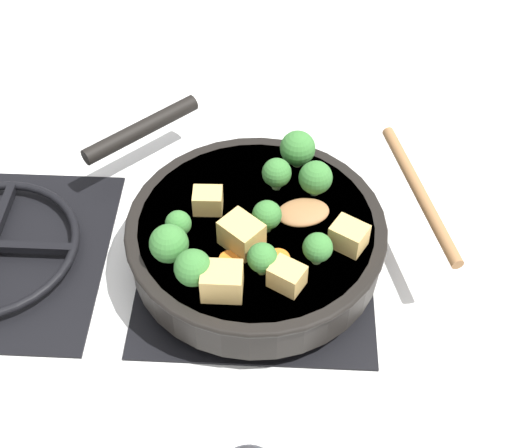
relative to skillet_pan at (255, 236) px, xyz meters
name	(u,v)px	position (x,y,z in m)	size (l,w,h in m)	color
ground_plane	(256,265)	(0.00, 0.00, -0.06)	(2.40, 2.40, 0.00)	silver
front_burner_grate	(256,260)	(0.00, 0.00, -0.05)	(0.31, 0.31, 0.03)	black
skillet_pan	(255,236)	(0.00, 0.00, 0.00)	(0.43, 0.42, 0.06)	black
wooden_spoon	(371,201)	(0.04, -0.15, 0.03)	(0.24, 0.23, 0.02)	olive
tofu_cube_center_large	(242,234)	(-0.04, 0.01, 0.04)	(0.05, 0.04, 0.04)	tan
tofu_cube_near_handle	(222,281)	(-0.11, 0.03, 0.04)	(0.05, 0.04, 0.04)	tan
tofu_cube_east_chunk	(349,236)	(-0.03, -0.12, 0.04)	(0.04, 0.03, 0.03)	tan
tofu_cube_west_chunk	(287,276)	(-0.09, -0.04, 0.04)	(0.04, 0.03, 0.03)	tan
tofu_cube_back_piece	(208,201)	(0.02, 0.06, 0.04)	(0.04, 0.03, 0.03)	tan
broccoli_floret_near_spoon	(169,244)	(-0.06, 0.10, 0.05)	(0.05, 0.05, 0.05)	#709956
broccoli_floret_center_top	(267,215)	(-0.01, -0.02, 0.05)	(0.04, 0.04, 0.04)	#709956
broccoli_floret_east_rim	(316,178)	(0.06, -0.08, 0.05)	(0.04, 0.04, 0.05)	#709956
broccoli_floret_west_rim	(262,258)	(-0.08, -0.01, 0.05)	(0.04, 0.04, 0.04)	#709956
broccoli_floret_north_edge	(298,148)	(0.11, -0.05, 0.06)	(0.05, 0.05, 0.05)	#709956
broccoli_floret_south_cluster	(193,268)	(-0.10, 0.07, 0.05)	(0.04, 0.04, 0.05)	#709956
broccoli_floret_mid_floret	(277,173)	(0.06, -0.03, 0.05)	(0.04, 0.04, 0.05)	#709956
broccoli_floret_small_inner	(318,248)	(-0.06, -0.08, 0.05)	(0.04, 0.04, 0.04)	#709956
broccoli_floret_tall_stem	(178,224)	(-0.03, 0.09, 0.05)	(0.03, 0.03, 0.04)	#709956
carrot_slice_orange_thin	(278,259)	(-0.06, -0.03, 0.03)	(0.03, 0.03, 0.01)	orange
carrot_slice_near_center	(230,260)	(-0.06, 0.03, 0.03)	(0.03, 0.03, 0.01)	orange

